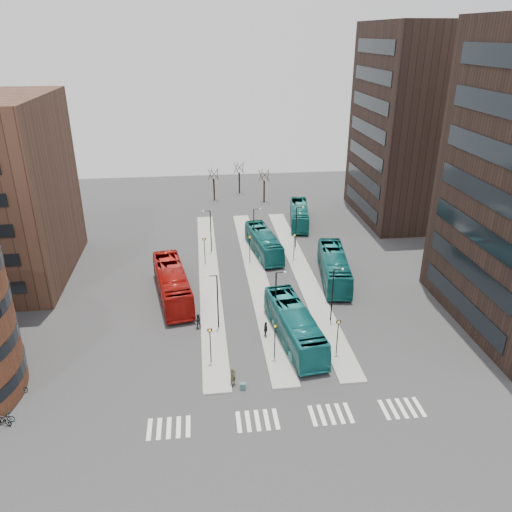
{
  "coord_description": "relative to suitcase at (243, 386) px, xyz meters",
  "views": [
    {
      "loc": [
        -4.75,
        -26.72,
        28.27
      ],
      "look_at": [
        1.35,
        24.85,
        5.0
      ],
      "focal_mm": 35.0,
      "sensor_mm": 36.0,
      "label": 1
    }
  ],
  "objects": [
    {
      "name": "teal_bus_a",
      "position": [
        5.8,
        6.91,
        1.45
      ],
      "size": [
        4.5,
        12.87,
        3.51
      ],
      "primitive_type": "imported",
      "rotation": [
        0.0,
        0.0,
        0.13
      ],
      "color": "#146568",
      "rests_on": "ground"
    },
    {
      "name": "commuter_c",
      "position": [
        5.19,
        6.56,
        0.46
      ],
      "size": [
        0.73,
        1.07,
        1.52
      ],
      "primitive_type": "imported",
      "rotation": [
        0.0,
        0.0,
        4.53
      ],
      "color": "black",
      "rests_on": "ground"
    },
    {
      "name": "island_right",
      "position": [
        9.8,
        22.02,
        -0.23
      ],
      "size": [
        2.5,
        45.0,
        0.15
      ],
      "primitive_type": "cube",
      "color": "gray",
      "rests_on": "ground"
    },
    {
      "name": "traveller",
      "position": [
        -0.79,
        0.68,
        0.59
      ],
      "size": [
        0.77,
        0.73,
        1.78
      ],
      "primitive_type": "imported",
      "rotation": [
        0.0,
        0.0,
        0.65
      ],
      "color": "#444129",
      "rests_on": "ground"
    },
    {
      "name": "lamp_posts",
      "position": [
        4.43,
        20.02,
        3.28
      ],
      "size": [
        14.04,
        20.24,
        6.12
      ],
      "color": "black",
      "rests_on": "ground"
    },
    {
      "name": "bicycle_near",
      "position": [
        -19.2,
        -1.84,
        0.13
      ],
      "size": [
        1.68,
        0.72,
        0.86
      ],
      "primitive_type": "imported",
      "rotation": [
        0.0,
        0.0,
        1.67
      ],
      "color": "gray",
      "rests_on": "ground"
    },
    {
      "name": "suitcase",
      "position": [
        0.0,
        0.0,
        0.0
      ],
      "size": [
        0.5,
        0.41,
        0.61
      ],
      "primitive_type": "cube",
      "rotation": [
        0.0,
        0.0,
        -0.04
      ],
      "color": "navy",
      "rests_on": "ground"
    },
    {
      "name": "commuter_a",
      "position": [
        -3.73,
        10.38,
        0.51
      ],
      "size": [
        0.82,
        0.66,
        1.63
      ],
      "primitive_type": "imported",
      "rotation": [
        0.0,
        0.0,
        3.19
      ],
      "color": "black",
      "rests_on": "ground"
    },
    {
      "name": "tower_far",
      "position": [
        33.77,
        42.02,
        14.7
      ],
      "size": [
        20.12,
        20.0,
        30.0
      ],
      "color": "black",
      "rests_on": "ground"
    },
    {
      "name": "red_bus",
      "position": [
        -6.56,
        17.34,
        1.54
      ],
      "size": [
        5.23,
        13.55,
        3.68
      ],
      "primitive_type": "imported",
      "rotation": [
        0.0,
        0.0,
        0.17
      ],
      "color": "#9C100C",
      "rests_on": "ground"
    },
    {
      "name": "sign_poles",
      "position": [
        3.4,
        15.02,
        2.1
      ],
      "size": [
        12.45,
        22.12,
        3.65
      ],
      "color": "black",
      "rests_on": "ground"
    },
    {
      "name": "teal_bus_c",
      "position": [
        13.22,
        19.62,
        1.45
      ],
      "size": [
        4.7,
        12.86,
        3.5
      ],
      "primitive_type": "imported",
      "rotation": [
        0.0,
        0.0,
        -0.14
      ],
      "color": "#12595A",
      "rests_on": "ground"
    },
    {
      "name": "island_left",
      "position": [
        -2.2,
        22.02,
        -0.23
      ],
      "size": [
        2.5,
        45.0,
        0.15
      ],
      "primitive_type": "cube",
      "color": "gray",
      "rests_on": "ground"
    },
    {
      "name": "commuter_b",
      "position": [
        3.07,
        7.82,
        0.56
      ],
      "size": [
        0.44,
        1.02,
        1.72
      ],
      "primitive_type": "imported",
      "rotation": [
        0.0,
        0.0,
        1.55
      ],
      "color": "black",
      "rests_on": "ground"
    },
    {
      "name": "crosswalk_stripes",
      "position": [
        3.55,
        -3.98,
        -0.3
      ],
      "size": [
        22.35,
        2.4,
        0.01
      ],
      "color": "silver",
      "rests_on": "ground"
    },
    {
      "name": "ground",
      "position": [
        1.8,
        -7.98,
        -0.3
      ],
      "size": [
        160.0,
        160.0,
        0.0
      ],
      "primitive_type": "plane",
      "color": "#2B2B2E",
      "rests_on": "ground"
    },
    {
      "name": "teal_bus_d",
      "position": [
        12.85,
        39.74,
        1.28
      ],
      "size": [
        4.52,
        11.67,
        3.17
      ],
      "primitive_type": "imported",
      "rotation": [
        0.0,
        0.0,
        -0.17
      ],
      "color": "#146662",
      "rests_on": "ground"
    },
    {
      "name": "bicycle_far",
      "position": [
        -19.2,
        1.82,
        0.14
      ],
      "size": [
        1.71,
        0.72,
        0.88
      ],
      "primitive_type": "imported",
      "rotation": [
        0.0,
        0.0,
        1.49
      ],
      "color": "gray",
      "rests_on": "ground"
    },
    {
      "name": "bare_trees",
      "position": [
        4.46,
        54.69,
        2.42
      ],
      "size": [
        10.97,
        8.14,
        5.9
      ],
      "color": "black",
      "rests_on": "ground"
    },
    {
      "name": "island_mid",
      "position": [
        3.8,
        22.02,
        -0.23
      ],
      "size": [
        2.5,
        45.0,
        0.15
      ],
      "primitive_type": "cube",
      "color": "gray",
      "rests_on": "ground"
    },
    {
      "name": "bicycle_mid",
      "position": [
        -19.2,
        -2.07,
        0.21
      ],
      "size": [
        1.75,
        1.12,
        1.02
      ],
      "primitive_type": "imported",
      "rotation": [
        0.0,
        0.0,
        1.16
      ],
      "color": "gray",
      "rests_on": "ground"
    },
    {
      "name": "teal_bus_b",
      "position": [
        5.61,
        28.79,
        1.32
      ],
      "size": [
        4.23,
        11.89,
        3.24
      ],
      "primitive_type": "imported",
      "rotation": [
        0.0,
        0.0,
        0.13
      ],
      "color": "#125C5C",
      "rests_on": "ground"
    }
  ]
}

